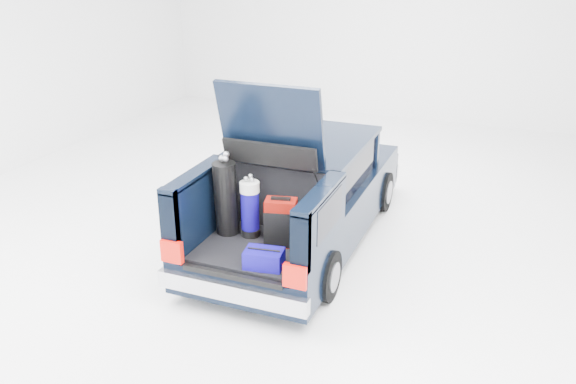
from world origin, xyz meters
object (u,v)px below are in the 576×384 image
at_px(red_suitcase, 281,223).
at_px(blue_golf_bag, 250,208).
at_px(car, 304,193).
at_px(blue_duffel, 264,258).
at_px(black_golf_bag, 226,198).

distance_m(red_suitcase, blue_golf_bag, 0.45).
distance_m(car, blue_duffel, 2.02).
relative_size(car, blue_golf_bag, 5.89).
bearing_deg(blue_duffel, blue_golf_bag, 117.25).
bearing_deg(black_golf_bag, blue_golf_bag, 21.17).
height_order(car, black_golf_bag, car).
xyz_separation_m(red_suitcase, black_golf_bag, (-0.74, 0.05, 0.18)).
height_order(red_suitcase, blue_golf_bag, blue_golf_bag).
height_order(red_suitcase, black_golf_bag, black_golf_bag).
bearing_deg(car, black_golf_bag, -109.92).
bearing_deg(blue_golf_bag, black_golf_bag, -172.37).
bearing_deg(red_suitcase, car, 86.04).
height_order(car, blue_golf_bag, car).
distance_m(black_golf_bag, blue_duffel, 1.05).
distance_m(car, blue_golf_bag, 1.38).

